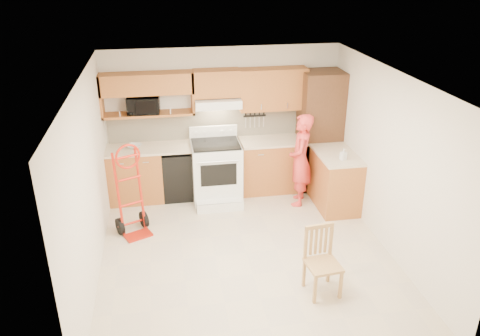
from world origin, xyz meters
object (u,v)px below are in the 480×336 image
object	(u,v)px
microwave	(143,105)
range	(217,167)
dining_chair	(323,263)
person	(300,160)
hand_truck	(132,195)

from	to	relation	value
microwave	range	world-z (taller)	microwave
dining_chair	microwave	bearing A→B (deg)	118.29
range	person	distance (m)	1.40
range	person	bearing A→B (deg)	-14.43
microwave	person	xyz separation A→B (m)	(2.48, -0.74, -0.85)
range	hand_truck	distance (m)	1.63
microwave	hand_truck	distance (m)	1.63
hand_truck	microwave	bearing A→B (deg)	55.85
hand_truck	dining_chair	size ratio (longest dim) A/B	1.49
range	hand_truck	xyz separation A→B (m)	(-1.36, -0.89, 0.05)
person	dining_chair	distance (m)	2.40
range	dining_chair	world-z (taller)	range
microwave	dining_chair	size ratio (longest dim) A/B	0.59
microwave	dining_chair	bearing A→B (deg)	-52.11
person	hand_truck	world-z (taller)	person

